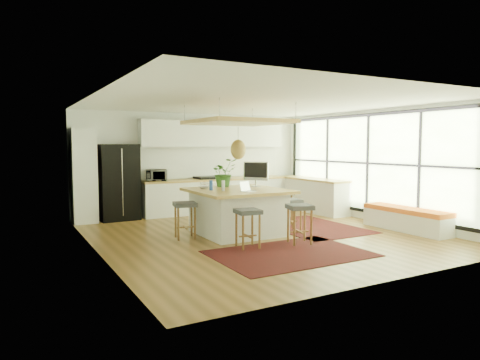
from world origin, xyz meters
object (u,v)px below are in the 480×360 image
island_plant (224,176)px  laptop (249,185)px  stool_right_back (281,209)px  stool_near_left (248,228)px  monitor (256,175)px  stool_right_front (290,215)px  stool_left_side (185,221)px  stool_near_right (300,225)px  island (238,212)px  microwave (156,174)px  fridge (118,182)px

island_plant → laptop: bearing=-91.1°
stool_right_back → laptop: 1.83m
stool_near_left → laptop: 1.07m
laptop → monitor: monitor is taller
stool_right_front → stool_left_side: (-2.23, 0.43, 0.00)m
stool_right_front → stool_right_back: stool_right_back is taller
stool_left_side → stool_near_right: bearing=-40.7°
laptop → stool_right_front: bearing=-13.0°
stool_right_back → island: bearing=-162.3°
stool_right_front → island_plant: bearing=138.7°
island → stool_near_left: (-0.44, -1.19, -0.11)m
island → microwave: bearing=105.3°
stool_near_left → laptop: bearing=58.9°
island → microwave: microwave is taller
stool_near_left → stool_right_back: 2.45m
island_plant → stool_right_back: bearing=-7.9°
stool_near_right → stool_left_side: 2.24m
island → stool_left_side: bearing=175.0°
island_plant → stool_right_front: bearing=-41.3°
stool_near_left → stool_near_right: bearing=-10.0°
laptop → monitor: size_ratio=0.50×
stool_right_front → monitor: bearing=125.8°
stool_near_left → microwave: microwave is taller
laptop → stool_near_left: bearing=-142.1°
stool_left_side → laptop: laptop is taller
fridge → stool_near_right: (2.33, -4.30, -0.57)m
stool_right_back → island_plant: 1.62m
stool_near_right → stool_right_back: size_ratio=0.93×
island → stool_left_side: island is taller
laptop → stool_near_right: bearing=-76.8°
stool_left_side → island_plant: size_ratio=1.16×
fridge → island: 3.45m
microwave → laptop: bearing=-62.9°
island_plant → stool_near_right: bearing=-74.0°
stool_near_left → island_plant: size_ratio=1.13×
monitor → island: bearing=-96.9°
fridge → stool_right_front: size_ratio=2.69×
stool_right_back → laptop: size_ratio=2.63×
stool_near_left → stool_right_front: (1.54, 0.85, 0.00)m
stool_right_back → fridge: bearing=141.7°
stool_near_right → stool_right_front: (0.53, 1.03, 0.00)m
stool_right_back → stool_left_side: size_ratio=1.10×
stool_near_right → monitor: monitor is taller
stool_right_back → island_plant: (-1.39, 0.19, 0.82)m
fridge → monitor: size_ratio=3.10×
stool_left_side → microwave: microwave is taller
stool_right_front → stool_left_side: 2.27m
microwave → island_plant: size_ratio=0.84×
island → microwave: size_ratio=3.53×
stool_near_left → monitor: 2.03m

